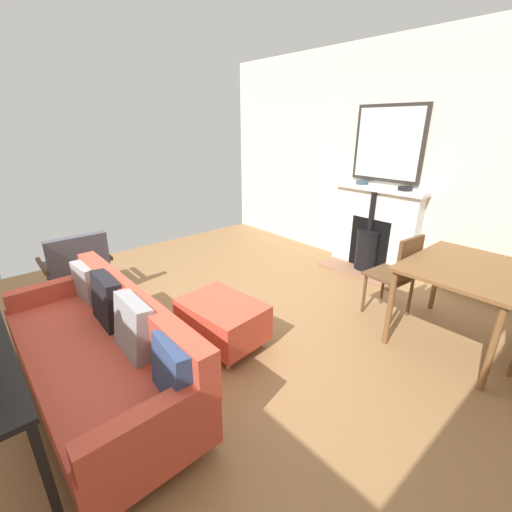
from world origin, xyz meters
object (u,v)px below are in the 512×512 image
at_px(mantel_bowl_far, 405,188).
at_px(ottoman, 222,319).
at_px(dining_table, 466,276).
at_px(dining_chair_near_fireplace, 399,271).
at_px(mantel_bowl_near, 362,182).
at_px(sofa, 103,351).
at_px(armchair_accent, 77,262).
at_px(fireplace, 372,234).

relative_size(mantel_bowl_far, ottoman, 0.21).
distance_m(dining_table, dining_chair_near_fireplace, 0.59).
bearing_deg(dining_chair_near_fireplace, ottoman, -26.57).
height_order(mantel_bowl_near, sofa, mantel_bowl_near).
relative_size(sofa, dining_table, 1.93).
relative_size(dining_table, dining_chair_near_fireplace, 1.19).
bearing_deg(mantel_bowl_near, dining_table, 60.43).
relative_size(mantel_bowl_far, sofa, 0.08).
xyz_separation_m(mantel_bowl_near, armchair_accent, (3.20, -1.47, -0.72)).
bearing_deg(fireplace, dining_chair_near_fireplace, 41.95).
xyz_separation_m(armchair_accent, dining_table, (-2.25, 3.14, 0.23)).
bearing_deg(dining_table, mantel_bowl_far, -131.09).
bearing_deg(dining_table, sofa, -29.76).
bearing_deg(mantel_bowl_far, dining_table, 48.91).
relative_size(fireplace, mantel_bowl_near, 8.06).
height_order(fireplace, dining_table, fireplace).
bearing_deg(sofa, armchair_accent, -100.22).
bearing_deg(dining_chair_near_fireplace, fireplace, -138.05).
distance_m(armchair_accent, dining_chair_near_fireplace, 3.41).
height_order(ottoman, armchair_accent, armchair_accent).
xyz_separation_m(dining_table, dining_chair_near_fireplace, (0.01, -0.57, -0.14)).
xyz_separation_m(fireplace, dining_table, (0.94, 1.43, 0.16)).
xyz_separation_m(mantel_bowl_near, dining_chair_near_fireplace, (0.96, 1.10, -0.63)).
relative_size(sofa, armchair_accent, 2.63).
distance_m(mantel_bowl_far, armchair_accent, 3.87).
bearing_deg(sofa, ottoman, 173.99).
distance_m(fireplace, mantel_bowl_far, 0.73).
bearing_deg(mantel_bowl_near, fireplace, 88.09).
bearing_deg(ottoman, armchair_accent, -69.19).
relative_size(mantel_bowl_near, ottoman, 0.20).
xyz_separation_m(mantel_bowl_near, mantel_bowl_far, (0.00, 0.59, -0.00)).
bearing_deg(fireplace, dining_table, 56.60).
height_order(mantel_bowl_far, ottoman, mantel_bowl_far).
bearing_deg(sofa, mantel_bowl_near, -176.50).
bearing_deg(ottoman, mantel_bowl_near, -172.82).
distance_m(mantel_bowl_far, dining_table, 1.53).
bearing_deg(mantel_bowl_near, armchair_accent, -24.62).
distance_m(mantel_bowl_far, ottoman, 2.69).
bearing_deg(dining_table, ottoman, -40.79).
bearing_deg(fireplace, sofa, -0.52).
xyz_separation_m(fireplace, sofa, (3.50, -0.03, -0.16)).
distance_m(mantel_bowl_near, mantel_bowl_far, 0.59).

